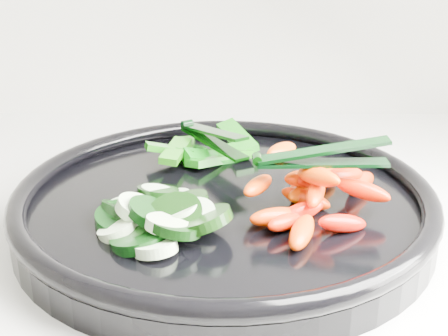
{
  "coord_description": "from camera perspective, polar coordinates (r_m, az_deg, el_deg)",
  "views": [
    {
      "loc": [
        -0.24,
        1.16,
        1.19
      ],
      "look_at": [
        -0.24,
        1.67,
        0.99
      ],
      "focal_mm": 50.0,
      "sensor_mm": 36.0,
      "label": 1
    }
  ],
  "objects": [
    {
      "name": "veggie_tray",
      "position": [
        0.56,
        0.0,
        -3.28
      ],
      "size": [
        0.47,
        0.47,
        0.04
      ],
      "color": "black",
      "rests_on": "counter"
    },
    {
      "name": "cucumber_pile",
      "position": [
        0.51,
        -6.48,
        -4.37
      ],
      "size": [
        0.13,
        0.12,
        0.04
      ],
      "color": "black",
      "rests_on": "veggie_tray"
    },
    {
      "name": "carrot_pile",
      "position": [
        0.54,
        8.19,
        -2.1
      ],
      "size": [
        0.14,
        0.16,
        0.05
      ],
      "color": "#F61F00",
      "rests_on": "veggie_tray"
    },
    {
      "name": "pepper_pile",
      "position": [
        0.65,
        -1.57,
        1.5
      ],
      "size": [
        0.12,
        0.11,
        0.04
      ],
      "color": "#0B740D",
      "rests_on": "veggie_tray"
    },
    {
      "name": "tong_carrot",
      "position": [
        0.52,
        8.64,
        1.01
      ],
      "size": [
        0.11,
        0.02,
        0.02
      ],
      "color": "black",
      "rests_on": "carrot_pile"
    },
    {
      "name": "tong_pepper",
      "position": [
        0.64,
        -1.19,
        2.93
      ],
      "size": [
        0.07,
        0.1,
        0.02
      ],
      "color": "black",
      "rests_on": "pepper_pile"
    }
  ]
}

